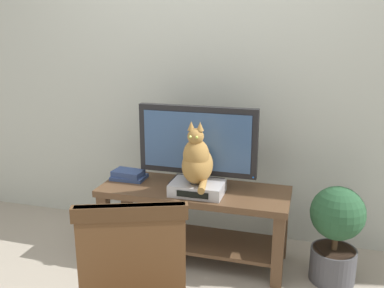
{
  "coord_description": "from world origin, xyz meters",
  "views": [
    {
      "loc": [
        0.73,
        -1.96,
        1.56
      ],
      "look_at": [
        0.0,
        0.54,
        0.84
      ],
      "focal_mm": 39.25,
      "sensor_mm": 36.0,
      "label": 1
    }
  ],
  "objects_px": {
    "tv": "(197,145)",
    "media_box": "(197,188)",
    "potted_plant": "(336,231)",
    "tv_stand": "(194,210)",
    "cat": "(197,161)",
    "book_stack": "(129,175)"
  },
  "relations": [
    {
      "from": "tv_stand",
      "to": "tv",
      "type": "xyz_separation_m",
      "value": [
        0.0,
        0.08,
        0.45
      ]
    },
    {
      "from": "potted_plant",
      "to": "book_stack",
      "type": "bearing_deg",
      "value": 177.19
    },
    {
      "from": "cat",
      "to": "book_stack",
      "type": "relative_size",
      "value": 1.72
    },
    {
      "from": "tv_stand",
      "to": "media_box",
      "type": "bearing_deg",
      "value": -61.19
    },
    {
      "from": "media_box",
      "to": "potted_plant",
      "type": "relative_size",
      "value": 0.54
    },
    {
      "from": "tv",
      "to": "cat",
      "type": "xyz_separation_m",
      "value": [
        0.05,
        -0.18,
        -0.06
      ]
    },
    {
      "from": "cat",
      "to": "tv",
      "type": "bearing_deg",
      "value": 105.0
    },
    {
      "from": "potted_plant",
      "to": "tv_stand",
      "type": "bearing_deg",
      "value": 178.8
    },
    {
      "from": "cat",
      "to": "potted_plant",
      "type": "relative_size",
      "value": 0.66
    },
    {
      "from": "cat",
      "to": "media_box",
      "type": "bearing_deg",
      "value": 94.86
    },
    {
      "from": "tv",
      "to": "media_box",
      "type": "height_order",
      "value": "tv"
    },
    {
      "from": "tv_stand",
      "to": "book_stack",
      "type": "bearing_deg",
      "value": 174.22
    },
    {
      "from": "media_box",
      "to": "cat",
      "type": "height_order",
      "value": "cat"
    },
    {
      "from": "tv_stand",
      "to": "potted_plant",
      "type": "distance_m",
      "value": 0.93
    },
    {
      "from": "tv_stand",
      "to": "tv",
      "type": "height_order",
      "value": "tv"
    },
    {
      "from": "tv",
      "to": "potted_plant",
      "type": "xyz_separation_m",
      "value": [
        0.93,
        -0.1,
        -0.46
      ]
    },
    {
      "from": "tv",
      "to": "potted_plant",
      "type": "height_order",
      "value": "tv"
    },
    {
      "from": "potted_plant",
      "to": "media_box",
      "type": "bearing_deg",
      "value": -175.78
    },
    {
      "from": "tv_stand",
      "to": "media_box",
      "type": "relative_size",
      "value": 3.73
    },
    {
      "from": "media_box",
      "to": "book_stack",
      "type": "distance_m",
      "value": 0.57
    },
    {
      "from": "tv",
      "to": "media_box",
      "type": "relative_size",
      "value": 2.38
    },
    {
      "from": "tv_stand",
      "to": "cat",
      "type": "relative_size",
      "value": 3.08
    }
  ]
}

